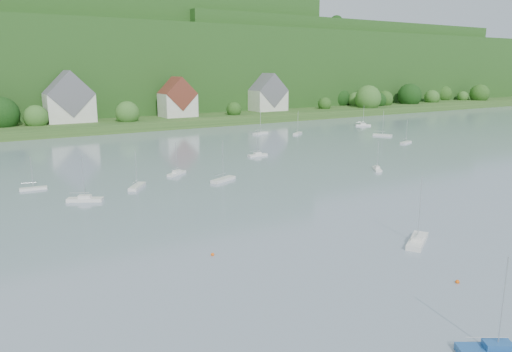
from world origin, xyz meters
The scene contains 11 objects.
far_shore_strip centered at (0.00, 200.00, 1.50)m, with size 600.00×60.00×3.00m, color #2B521E.
forested_ridge centered at (0.39, 268.57, 22.89)m, with size 620.00×181.22×69.89m.
village_building_2 centered at (5.00, 188.00, 10.27)m, with size 16.00×11.44×18.00m.
village_building_3 centered at (45.00, 186.00, 9.43)m, with size 13.00×10.40×15.50m.
village_building_4 centered at (90.00, 190.00, 9.59)m, with size 15.00×10.40×16.50m.
near_sailboat_1 centered at (3.86, 25.92, 0.44)m, with size 6.03×4.67×8.18m.
near_sailboat_3 centered at (18.31, 45.86, 0.45)m, with size 6.45×4.90×8.71m.
mooring_buoy_2 centered at (12.54, 35.78, 0.00)m, with size 0.44×0.44×0.44m, color #F85A0B.
mooring_buoy_3 centered at (-5.69, 56.03, 0.00)m, with size 0.41×0.41×0.41m, color #F85A0B.
mooring_buoy_4 centered at (20.06, 47.82, 0.00)m, with size 0.42×0.42×0.42m, color silver.
far_sailboat_cluster centered at (6.50, 117.08, 0.38)m, with size 191.16×71.03×8.71m.
Camera 1 is at (-30.02, 7.02, 21.92)m, focal length 34.10 mm.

